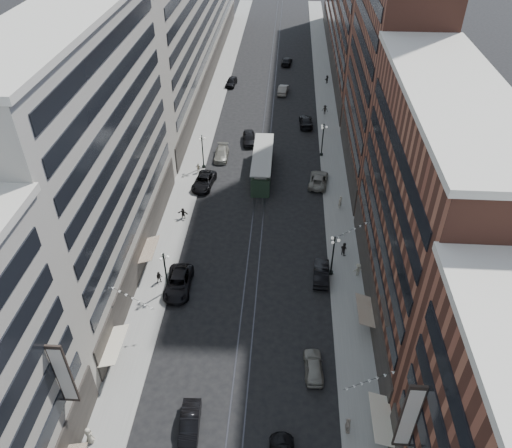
% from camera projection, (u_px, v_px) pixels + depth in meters
% --- Properties ---
extents(ground, '(220.00, 220.00, 0.00)m').
position_uv_depth(ground, '(264.00, 154.00, 81.16)').
color(ground, black).
rests_on(ground, ground).
extents(sidewalk_west, '(4.00, 180.00, 0.15)m').
position_uv_depth(sidewalk_west, '(206.00, 124.00, 89.61)').
color(sidewalk_west, gray).
rests_on(sidewalk_west, ground).
extents(sidewalk_east, '(4.00, 180.00, 0.15)m').
position_uv_depth(sidewalk_east, '(329.00, 128.00, 88.48)').
color(sidewalk_east, gray).
rests_on(sidewalk_east, ground).
extents(rail_west, '(0.12, 180.00, 0.02)m').
position_uv_depth(rail_west, '(263.00, 126.00, 89.12)').
color(rail_west, '#2D2D33').
rests_on(rail_west, ground).
extents(rail_east, '(0.12, 180.00, 0.02)m').
position_uv_depth(rail_east, '(271.00, 127.00, 89.05)').
color(rail_east, '#2D2D33').
rests_on(rail_east, ground).
extents(building_west_mid, '(8.00, 36.00, 28.00)m').
position_uv_depth(building_west_mid, '(90.00, 159.00, 52.12)').
color(building_west_mid, gray).
rests_on(building_west_mid, ground).
extents(building_west_far, '(8.00, 90.00, 26.00)m').
position_uv_depth(building_west_far, '(192.00, 10.00, 102.72)').
color(building_west_far, gray).
rests_on(building_west_far, ground).
extents(building_east_mid, '(8.00, 30.00, 24.00)m').
position_uv_depth(building_east_mid, '(426.00, 215.00, 47.61)').
color(building_east_mid, brown).
rests_on(building_east_mid, ground).
extents(building_east_tower, '(8.00, 26.00, 42.00)m').
position_uv_depth(building_east_tower, '(396.00, 31.00, 64.38)').
color(building_east_tower, brown).
rests_on(building_east_tower, ground).
extents(building_east_far, '(8.00, 72.00, 24.00)m').
position_uv_depth(building_east_far, '(353.00, 7.00, 108.72)').
color(building_east_far, brown).
rests_on(building_east_far, ground).
extents(lamppost_sw_far, '(1.03, 1.14, 5.52)m').
position_uv_depth(lamppost_sw_far, '(166.00, 271.00, 54.36)').
color(lamppost_sw_far, black).
rests_on(lamppost_sw_far, sidewalk_west).
extents(lamppost_sw_mid, '(1.03, 1.14, 5.52)m').
position_uv_depth(lamppost_sw_mid, '(203.00, 151.00, 75.78)').
color(lamppost_sw_mid, black).
rests_on(lamppost_sw_mid, sidewalk_west).
extents(lamppost_se_far, '(1.03, 1.14, 5.52)m').
position_uv_depth(lamppost_se_far, '(333.00, 254.00, 56.59)').
color(lamppost_se_far, black).
rests_on(lamppost_se_far, sidewalk_east).
extents(lamppost_se_mid, '(1.03, 1.14, 5.52)m').
position_uv_depth(lamppost_se_mid, '(323.00, 139.00, 78.81)').
color(lamppost_se_mid, black).
rests_on(lamppost_se_mid, sidewalk_east).
extents(streetcar, '(2.89, 13.04, 3.61)m').
position_uv_depth(streetcar, '(262.00, 165.00, 75.18)').
color(streetcar, '#223626').
rests_on(streetcar, ground).
extents(car_2, '(2.98, 6.16, 1.69)m').
position_uv_depth(car_2, '(178.00, 283.00, 56.09)').
color(car_2, black).
rests_on(car_2, ground).
extents(car_4, '(1.99, 4.44, 1.48)m').
position_uv_depth(car_4, '(314.00, 366.00, 47.27)').
color(car_4, gray).
rests_on(car_4, ground).
extents(car_5, '(1.89, 4.70, 1.52)m').
position_uv_depth(car_5, '(190.00, 424.00, 42.58)').
color(car_5, black).
rests_on(car_5, ground).
extents(pedestrian_1, '(0.99, 0.72, 1.82)m').
position_uv_depth(pedestrian_1, '(89.00, 435.00, 41.40)').
color(pedestrian_1, '#ADA78F').
rests_on(pedestrian_1, sidewalk_west).
extents(pedestrian_2, '(0.82, 0.56, 1.54)m').
position_uv_depth(pedestrian_2, '(159.00, 277.00, 56.73)').
color(pedestrian_2, black).
rests_on(pedestrian_2, sidewalk_west).
extents(pedestrian_4, '(0.60, 1.16, 1.91)m').
position_uv_depth(pedestrian_4, '(348.00, 426.00, 42.05)').
color(pedestrian_4, '#B0A291').
rests_on(pedestrian_4, sidewalk_east).
extents(car_7, '(3.38, 6.09, 1.61)m').
position_uv_depth(car_7, '(204.00, 181.00, 73.09)').
color(car_7, black).
rests_on(car_7, ground).
extents(car_8, '(2.19, 5.22, 1.50)m').
position_uv_depth(car_8, '(222.00, 154.00, 79.74)').
color(car_8, gray).
rests_on(car_8, ground).
extents(car_9, '(2.43, 4.90, 1.61)m').
position_uv_depth(car_9, '(231.00, 82.00, 103.79)').
color(car_9, black).
rests_on(car_9, ground).
extents(car_10, '(2.01, 5.05, 1.63)m').
position_uv_depth(car_10, '(321.00, 273.00, 57.49)').
color(car_10, black).
rests_on(car_10, ground).
extents(car_11, '(3.30, 5.88, 1.55)m').
position_uv_depth(car_11, '(318.00, 180.00, 73.53)').
color(car_11, gray).
rests_on(car_11, ground).
extents(car_12, '(2.53, 5.69, 1.62)m').
position_uv_depth(car_12, '(306.00, 121.00, 88.92)').
color(car_12, black).
rests_on(car_12, ground).
extents(car_13, '(2.63, 5.28, 1.73)m').
position_uv_depth(car_13, '(249.00, 138.00, 83.76)').
color(car_13, black).
rests_on(car_13, ground).
extents(car_14, '(2.29, 5.15, 1.64)m').
position_uv_depth(car_14, '(283.00, 90.00, 100.44)').
color(car_14, slate).
rests_on(car_14, ground).
extents(pedestrian_5, '(1.50, 0.64, 1.56)m').
position_uv_depth(pedestrian_5, '(183.00, 213.00, 66.58)').
color(pedestrian_5, black).
rests_on(pedestrian_5, sidewalk_west).
extents(pedestrian_6, '(0.99, 0.64, 1.56)m').
position_uv_depth(pedestrian_6, '(198.00, 168.00, 75.90)').
color(pedestrian_6, '#A9A08C').
rests_on(pedestrian_6, sidewalk_west).
extents(pedestrian_7, '(0.92, 0.97, 1.78)m').
position_uv_depth(pedestrian_7, '(344.00, 249.00, 60.56)').
color(pedestrian_7, black).
rests_on(pedestrian_7, sidewalk_east).
extents(pedestrian_8, '(0.80, 0.80, 1.88)m').
position_uv_depth(pedestrian_8, '(340.00, 202.00, 68.43)').
color(pedestrian_8, '#B2A994').
rests_on(pedestrian_8, sidewalk_east).
extents(pedestrian_9, '(1.21, 0.76, 1.74)m').
position_uv_depth(pedestrian_9, '(325.00, 110.00, 92.35)').
color(pedestrian_9, black).
rests_on(pedestrian_9, sidewalk_east).
extents(car_extra_0, '(2.71, 5.53, 1.55)m').
position_uv_depth(car_extra_0, '(287.00, 61.00, 113.72)').
color(car_extra_0, black).
rests_on(car_extra_0, ground).
extents(pedestrian_extra_0, '(1.12, 1.53, 1.63)m').
position_uv_depth(pedestrian_extra_0, '(327.00, 79.00, 104.55)').
color(pedestrian_extra_0, black).
rests_on(pedestrian_extra_0, sidewalk_east).
extents(pedestrian_extra_1, '(1.14, 0.73, 1.64)m').
position_uv_depth(pedestrian_extra_1, '(358.00, 269.00, 57.71)').
color(pedestrian_extra_1, '#9B9781').
rests_on(pedestrian_extra_1, sidewalk_east).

